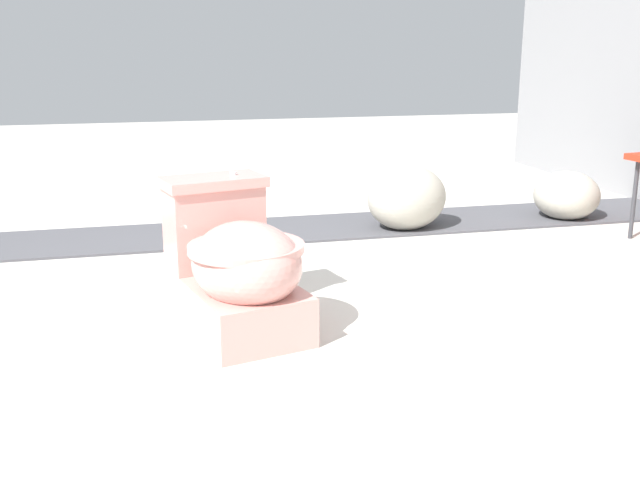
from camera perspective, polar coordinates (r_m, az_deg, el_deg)
The scene contains 5 objects.
ground_plane at distance 2.86m, azimuth -4.75°, elevation -5.16°, with size 14.00×14.00×0.00m, color beige.
gravel_strip at distance 4.03m, azimuth -0.33°, elevation 0.94°, with size 0.56×8.00×0.01m, color #4C4C51.
toilet at distance 2.61m, azimuth -6.38°, elevation -2.11°, with size 0.70×0.51×0.52m.
boulder_near at distance 4.45m, azimuth 18.28°, elevation 3.25°, with size 0.37×0.36×0.27m, color #ADA899.
boulder_far at distance 4.01m, azimuth 6.63°, elevation 3.21°, with size 0.45×0.35×0.35m, color #ADA899.
Camera 1 is at (2.66, -0.41, 0.98)m, focal length 42.00 mm.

